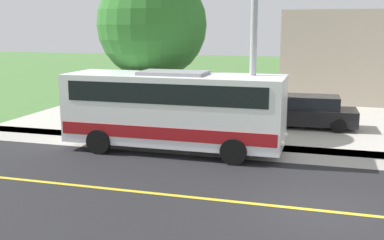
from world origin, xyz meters
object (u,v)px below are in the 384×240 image
Objects in this scene: street_light_pole at (254,20)px; parked_car_near at (308,112)px; shuttle_bus_front at (174,107)px; tree_curbside at (152,25)px.

street_light_pole reaches higher than parked_car_near.
shuttle_bus_front is 1.81× the size of parked_car_near.
street_light_pole is at bearing -19.15° from parked_car_near.
parked_car_near is at bearing 112.27° from tree_curbside.
street_light_pole is 1.94× the size of parked_car_near.
street_light_pole is at bearing 61.77° from tree_curbside.
tree_curbside reaches higher than shuttle_bus_front.
street_light_pole reaches higher than shuttle_bus_front.
street_light_pole is at bearing 98.19° from shuttle_bus_front.
shuttle_bus_front is 4.57m from tree_curbside.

